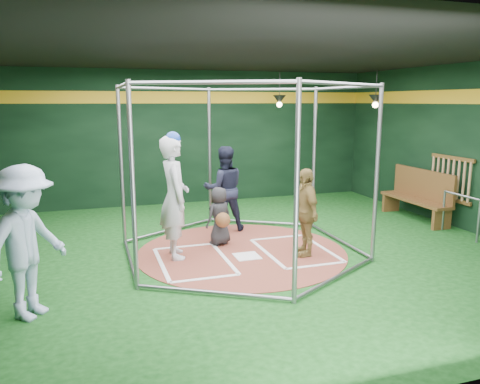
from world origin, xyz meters
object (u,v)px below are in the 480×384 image
object	(u,v)px
visitor_leopard	(305,212)
batter_figure	(174,196)
umpire	(224,189)
dugout_bench	(419,194)

from	to	relation	value
visitor_leopard	batter_figure	bearing A→B (deg)	-101.56
visitor_leopard	umpire	xyz separation A→B (m)	(-0.92, 2.00, 0.11)
visitor_leopard	umpire	size ratio (longest dim) A/B	0.87
umpire	dugout_bench	size ratio (longest dim) A/B	0.89
batter_figure	umpire	world-z (taller)	batter_figure
visitor_leopard	dugout_bench	size ratio (longest dim) A/B	0.78
umpire	batter_figure	bearing A→B (deg)	52.10
batter_figure	dugout_bench	size ratio (longest dim) A/B	1.10
visitor_leopard	dugout_bench	distance (m)	3.94
dugout_bench	batter_figure	bearing A→B (deg)	-170.98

